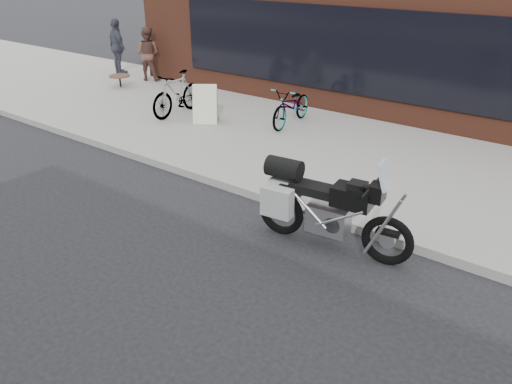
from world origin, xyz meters
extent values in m
plane|color=black|center=(0.00, 0.00, 0.00)|extent=(120.00, 120.00, 0.00)
cube|color=gray|center=(0.00, 7.00, 0.07)|extent=(44.00, 6.00, 0.15)
cube|color=#5D2D1E|center=(-2.00, 14.00, 2.25)|extent=(14.00, 10.00, 4.50)
cube|color=black|center=(-2.00, 8.97, 1.70)|extent=(10.00, 0.08, 2.00)
torus|color=black|center=(-0.01, 3.36, 0.35)|extent=(0.72, 0.19, 0.72)
torus|color=black|center=(1.58, 3.53, 0.35)|extent=(0.72, 0.19, 0.72)
cube|color=#B7B7BC|center=(0.73, 3.44, 0.45)|extent=(0.62, 0.38, 0.41)
cube|color=black|center=(1.05, 3.48, 0.88)|extent=(0.57, 0.40, 0.28)
cube|color=black|center=(0.52, 3.42, 0.86)|extent=(0.62, 0.36, 0.13)
cube|color=black|center=(0.15, 3.38, 0.77)|extent=(0.34, 0.27, 0.15)
cube|color=black|center=(1.37, 3.51, 1.02)|extent=(0.22, 0.28, 0.24)
cube|color=silver|center=(1.45, 3.52, 1.28)|extent=(0.19, 0.34, 0.36)
cylinder|color=black|center=(1.30, 3.50, 1.09)|extent=(0.11, 0.75, 0.03)
cube|color=#B7B7BC|center=(0.02, 3.36, 0.92)|extent=(0.33, 0.35, 0.03)
cube|color=gray|center=(0.09, 3.09, 0.66)|extent=(0.47, 0.24, 0.43)
cylinder|color=black|center=(0.02, 3.36, 1.07)|extent=(0.54, 0.35, 0.30)
cylinder|color=#B7B7BC|center=(0.29, 3.56, 0.37)|extent=(0.60, 0.15, 0.21)
imported|color=gray|center=(-2.50, 7.48, 0.60)|extent=(0.77, 1.77, 0.91)
imported|color=gray|center=(-5.21, 6.47, 0.68)|extent=(0.60, 1.78, 1.06)
cube|color=beige|center=(-4.18, 6.33, 0.60)|extent=(0.62, 0.56, 0.91)
cube|color=beige|center=(-4.32, 6.53, 0.60)|extent=(0.62, 0.56, 0.91)
cylinder|color=black|center=(-8.61, 7.45, 0.31)|extent=(0.05, 0.05, 0.31)
cylinder|color=#4D3323|center=(-8.61, 7.45, 0.48)|extent=(0.61, 0.61, 0.03)
imported|color=brown|center=(-8.57, 8.60, 0.96)|extent=(0.96, 0.86, 1.63)
imported|color=#3A3C49|center=(-10.00, 8.60, 1.04)|extent=(1.12, 0.72, 1.77)
camera|label=1|loc=(3.58, -2.10, 3.84)|focal=35.00mm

